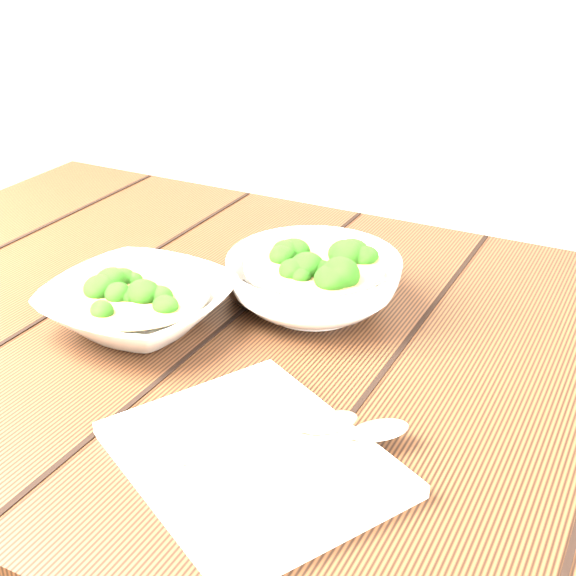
{
  "coord_description": "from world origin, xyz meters",
  "views": [
    {
      "loc": [
        0.42,
        -0.7,
        1.2
      ],
      "look_at": [
        0.05,
        0.02,
        0.8
      ],
      "focal_mm": 50.0,
      "sensor_mm": 36.0,
      "label": 1
    }
  ],
  "objects_px": {
    "napkin": "(252,459)",
    "soup_bowl_back": "(313,281)",
    "soup_bowl_front": "(138,304)",
    "trivet": "(273,285)",
    "table": "(245,412)"
  },
  "relations": [
    {
      "from": "soup_bowl_back",
      "to": "trivet",
      "type": "bearing_deg",
      "value": 172.34
    },
    {
      "from": "trivet",
      "to": "table",
      "type": "bearing_deg",
      "value": -85.07
    },
    {
      "from": "table",
      "to": "soup_bowl_front",
      "type": "height_order",
      "value": "soup_bowl_front"
    },
    {
      "from": "soup_bowl_back",
      "to": "trivet",
      "type": "height_order",
      "value": "soup_bowl_back"
    },
    {
      "from": "soup_bowl_back",
      "to": "trivet",
      "type": "xyz_separation_m",
      "value": [
        -0.06,
        0.01,
        -0.02
      ]
    },
    {
      "from": "trivet",
      "to": "soup_bowl_back",
      "type": "bearing_deg",
      "value": -7.66
    },
    {
      "from": "soup_bowl_front",
      "to": "napkin",
      "type": "relative_size",
      "value": 0.88
    },
    {
      "from": "table",
      "to": "soup_bowl_back",
      "type": "height_order",
      "value": "soup_bowl_back"
    },
    {
      "from": "table",
      "to": "soup_bowl_front",
      "type": "distance_m",
      "value": 0.19
    },
    {
      "from": "soup_bowl_back",
      "to": "soup_bowl_front",
      "type": "bearing_deg",
      "value": -140.86
    },
    {
      "from": "trivet",
      "to": "napkin",
      "type": "xyz_separation_m",
      "value": [
        0.14,
        -0.3,
        -0.01
      ]
    },
    {
      "from": "soup_bowl_back",
      "to": "napkin",
      "type": "relative_size",
      "value": 1.09
    },
    {
      "from": "trivet",
      "to": "soup_bowl_front",
      "type": "bearing_deg",
      "value": -126.15
    },
    {
      "from": "napkin",
      "to": "soup_bowl_back",
      "type": "bearing_deg",
      "value": 133.68
    },
    {
      "from": "table",
      "to": "napkin",
      "type": "height_order",
      "value": "napkin"
    }
  ]
}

